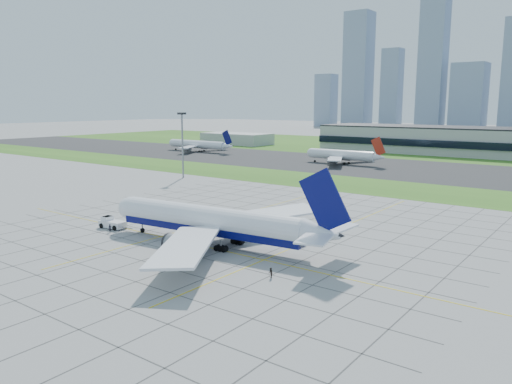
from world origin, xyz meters
The scene contains 13 objects.
ground centered at (0.00, 0.00, 0.00)m, with size 1400.00×1400.00×0.00m, color gray.
grass_median centered at (0.00, 90.00, 0.02)m, with size 700.00×35.00×0.04m, color #32611B.
asphalt_taxiway centered at (0.00, 145.00, 0.03)m, with size 700.00×75.00×0.04m, color #383838.
grass_far centered at (0.00, 255.00, 0.02)m, with size 700.00×145.00×0.04m, color #32611B.
apron_markings centered at (0.43, 11.09, 0.02)m, with size 120.00×130.00×0.03m.
service_block centered at (-160.00, 210.00, 4.00)m, with size 50.00×25.00×8.00m, color #B7B7B2.
light_mast centered at (-70.00, 65.00, 16.18)m, with size 2.50×2.50×25.60m.
airliner centered at (3.40, -0.04, 4.84)m, with size 56.20×56.69×17.70m.
pushback_tug centered at (-25.11, -3.51, 1.18)m, with size 9.62×3.89×2.65m.
crew_near centered at (-21.92, -6.40, 0.95)m, with size 0.69×0.45×1.90m, color black.
crew_far centered at (24.66, -9.30, 0.88)m, with size 0.86×0.67×1.77m, color black.
distant_jet_0 centered at (-141.90, 149.86, 4.49)m, with size 49.04×42.66×14.08m.
distant_jet_1 centered at (-40.55, 144.28, 4.49)m, with size 39.16×42.66×14.08m.
Camera 1 is at (70.39, -74.54, 28.61)m, focal length 35.00 mm.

